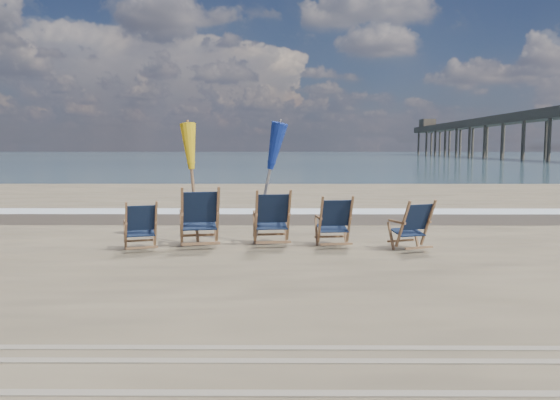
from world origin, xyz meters
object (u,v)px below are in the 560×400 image
Objects in this scene: umbrella_blue at (266,150)px; beach_chair_0 at (156,226)px; beach_chair_1 at (218,217)px; beach_chair_4 at (428,225)px; beach_chair_2 at (289,218)px; beach_chair_3 at (350,221)px; umbrella_yellow at (193,152)px; fishing_pier at (542,128)px.

beach_chair_0 is at bearing -159.12° from umbrella_blue.
beach_chair_4 is (3.64, -0.26, -0.10)m from beach_chair_1.
beach_chair_0 is 2.33m from beach_chair_2.
beach_chair_3 is at bearing 167.74° from beach_chair_1.
umbrella_blue reaches higher than umbrella_yellow.
umbrella_yellow is at bearing -17.92° from beach_chair_2.
beach_chair_0 is at bearing 2.70° from beach_chair_2.
umbrella_blue reaches higher than beach_chair_4.
beach_chair_0 is at bearing -125.72° from umbrella_yellow.
beach_chair_4 is 4.39m from umbrella_yellow.
fishing_pier reaches higher than beach_chair_3.
fishing_pier reaches higher than beach_chair_4.
fishing_pier is (36.77, 71.32, 4.18)m from beach_chair_3.
beach_chair_0 is 0.79× the size of beach_chair_1.
beach_chair_2 is 1.09m from beach_chair_3.
beach_chair_2 reaches higher than beach_chair_4.
fishing_pier reaches higher than umbrella_blue.
beach_chair_2 is at bearing 170.73° from beach_chair_0.
fishing_pier reaches higher than beach_chair_0.
umbrella_yellow is (-0.50, 0.46, 1.15)m from beach_chair_1.
beach_chair_0 is 0.93× the size of beach_chair_3.
umbrella_blue is 0.02× the size of fishing_pier.
beach_chair_3 is at bearing -33.17° from beach_chair_4.
beach_chair_1 is 0.50× the size of umbrella_yellow.
beach_chair_4 reaches higher than beach_chair_0.
beach_chair_2 is 1.16× the size of beach_chair_4.
umbrella_yellow is at bearing -16.17° from beach_chair_3.
umbrella_yellow is (-1.76, 0.31, 1.18)m from beach_chair_2.
fishing_pier is (39.10, 71.34, 4.09)m from beach_chair_1.
beach_chair_4 is at bearing -9.94° from umbrella_yellow.
fishing_pier reaches higher than beach_chair_1.
beach_chair_1 reaches higher than beach_chair_2.
beach_chair_3 reaches higher than beach_chair_4.
beach_chair_1 is 1.27m from beach_chair_2.
umbrella_yellow reaches higher than beach_chair_4.
beach_chair_1 is 81.45m from fishing_pier.
fishing_pier is at bearing -137.43° from beach_chair_4.
beach_chair_4 is (2.39, -0.41, -0.07)m from beach_chair_2.
beach_chair_1 is at bearing -1.00° from beach_chair_2.
beach_chair_3 is 1.05× the size of beach_chair_4.
umbrella_blue is at bearing -42.19° from beach_chair_2.
beach_chair_0 is at bearing 2.30° from beach_chair_1.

